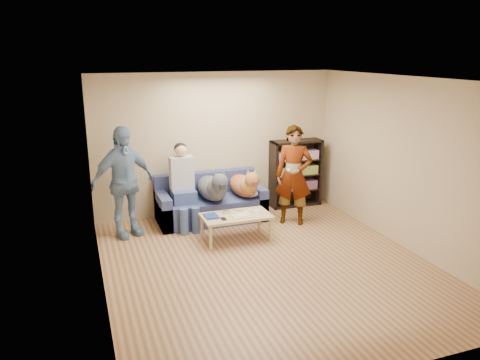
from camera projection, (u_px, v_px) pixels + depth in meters
name	position (u px, v px, depth m)	size (l,w,h in m)	color
ground	(268.00, 265.00, 6.67)	(5.00, 5.00, 0.00)	brown
ceiling	(272.00, 79.00, 5.97)	(5.00, 5.00, 0.00)	white
wall_back	(216.00, 144.00, 8.59)	(4.50, 4.50, 0.00)	tan
wall_front	(383.00, 248.00, 4.05)	(4.50, 4.50, 0.00)	tan
wall_left	(97.00, 194.00, 5.59)	(5.00, 5.00, 0.00)	tan
wall_right	(407.00, 164.00, 7.05)	(5.00, 5.00, 0.00)	tan
blanket	(249.00, 192.00, 8.37)	(0.44, 0.37, 0.15)	#B2B3B7
person_standing_right	(294.00, 175.00, 8.10)	(0.63, 0.42, 1.74)	gray
person_standing_left	(123.00, 182.00, 7.51)	(1.07, 0.45, 1.83)	#769BBC
held_controller	(288.00, 170.00, 7.81)	(0.04, 0.12, 0.03)	silver
notebook_blue	(211.00, 216.00, 7.38)	(0.20, 0.26, 0.03)	navy
papers	(241.00, 216.00, 7.39)	(0.26, 0.20, 0.01)	silver
magazine	(242.00, 215.00, 7.42)	(0.22, 0.17, 0.01)	beige
camera_silver	(227.00, 212.00, 7.53)	(0.11, 0.06, 0.05)	#B7B7BB
controller_a	(250.00, 210.00, 7.65)	(0.04, 0.13, 0.03)	silver
controller_b	(257.00, 211.00, 7.60)	(0.09, 0.06, 0.03)	white
headphone_cup_a	(248.00, 213.00, 7.51)	(0.07, 0.07, 0.02)	white
headphone_cup_b	(246.00, 212.00, 7.59)	(0.07, 0.07, 0.02)	white
pen_orange	(238.00, 218.00, 7.32)	(0.01, 0.01, 0.14)	orange
pen_black	(239.00, 210.00, 7.67)	(0.01, 0.01, 0.14)	black
wallet	(223.00, 219.00, 7.28)	(0.07, 0.12, 0.01)	black
sofa	(210.00, 205.00, 8.41)	(1.90, 0.85, 0.82)	#515B93
person_seated	(183.00, 183.00, 8.00)	(0.40, 0.73, 1.47)	#3C5784
dog_gray	(213.00, 187.00, 8.13)	(0.45, 1.27, 0.66)	#53555E
dog_tan	(245.00, 185.00, 8.35)	(0.42, 1.17, 0.61)	#A85C33
coffee_table	(236.00, 218.00, 7.48)	(1.10, 0.60, 0.42)	#D6AC84
bookshelf	(295.00, 172.00, 9.10)	(1.00, 0.34, 1.30)	black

